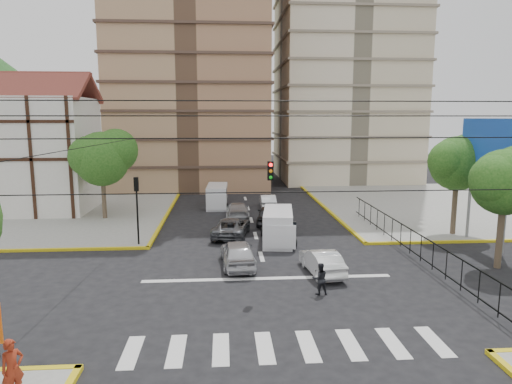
{
  "coord_description": "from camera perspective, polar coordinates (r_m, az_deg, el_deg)",
  "views": [
    {
      "loc": [
        -2.24,
        -21.45,
        8.31
      ],
      "look_at": [
        -0.34,
        4.78,
        4.0
      ],
      "focal_mm": 32.0,
      "sensor_mm": 36.0,
      "label": 1
    }
  ],
  "objects": [
    {
      "name": "tree_park_a",
      "position": [
        28.22,
        28.8,
        1.44
      ],
      "size": [
        4.41,
        3.6,
        6.83
      ],
      "color": "#473828",
      "rests_on": "ground"
    },
    {
      "name": "ground",
      "position": [
        23.11,
        1.74,
        -11.77
      ],
      "size": [
        160.0,
        160.0,
        0.0
      ],
      "primitive_type": "plane",
      "color": "black",
      "rests_on": "ground"
    },
    {
      "name": "car_white_rear_right",
      "position": [
        42.3,
        1.47,
        -1.15
      ],
      "size": [
        1.38,
        3.86,
        1.27
      ],
      "primitive_type": "imported",
      "rotation": [
        0.0,
        0.0,
        3.13
      ],
      "color": "white",
      "rests_on": "ground"
    },
    {
      "name": "car_silver_front_left",
      "position": [
        25.9,
        -2.3,
        -7.64
      ],
      "size": [
        2.12,
        4.59,
        1.52
      ],
      "primitive_type": "imported",
      "rotation": [
        0.0,
        0.0,
        3.21
      ],
      "color": "#BCBCC1",
      "rests_on": "ground"
    },
    {
      "name": "tree_tudor",
      "position": [
        38.82,
        -18.58,
        4.25
      ],
      "size": [
        5.39,
        4.4,
        7.43
      ],
      "color": "#473828",
      "rests_on": "ground"
    },
    {
      "name": "car_darkgrey_mid_right",
      "position": [
        35.8,
        1.63,
        -2.88
      ],
      "size": [
        2.41,
        4.66,
        1.51
      ],
      "primitive_type": "imported",
      "rotation": [
        0.0,
        0.0,
        3.0
      ],
      "color": "#242426",
      "rests_on": "ground"
    },
    {
      "name": "pedestrian_crosswalk",
      "position": [
        22.16,
        8.0,
        -10.68
      ],
      "size": [
        0.79,
        0.64,
        1.54
      ],
      "primitive_type": "imported",
      "rotation": [
        0.0,
        0.0,
        3.22
      ],
      "color": "black",
      "rests_on": "ground"
    },
    {
      "name": "sidewalk_nw",
      "position": [
        45.84,
        -26.86,
        -2.06
      ],
      "size": [
        26.0,
        26.0,
        0.15
      ],
      "primitive_type": "cube",
      "color": "gray",
      "rests_on": "ground"
    },
    {
      "name": "sidewalk_ne",
      "position": [
        47.76,
        23.71,
        -1.42
      ],
      "size": [
        26.0,
        26.0,
        0.15
      ],
      "primitive_type": "cube",
      "color": "gray",
      "rests_on": "ground"
    },
    {
      "name": "traffic_light_nw",
      "position": [
        30.23,
        -14.67,
        -0.9
      ],
      "size": [
        0.28,
        0.22,
        4.4
      ],
      "color": "black",
      "rests_on": "ground"
    },
    {
      "name": "pedestrian_sw_corner",
      "position": [
        15.96,
        -28.15,
        -18.9
      ],
      "size": [
        0.77,
        0.78,
        1.81
      ],
      "primitive_type": "imported",
      "rotation": [
        0.0,
        0.0,
        0.83
      ],
      "color": "maroon",
      "rests_on": "sidewalk_sw"
    },
    {
      "name": "tudor_building",
      "position": [
        44.82,
        -26.17,
        4.44
      ],
      "size": [
        10.8,
        8.05,
        12.23
      ],
      "color": "silver",
      "rests_on": "ground"
    },
    {
      "name": "car_silver_rear_left",
      "position": [
        37.88,
        -2.33,
        -2.33
      ],
      "size": [
        1.96,
        4.69,
        1.35
      ],
      "primitive_type": "imported",
      "rotation": [
        0.0,
        0.0,
        3.13
      ],
      "color": "#B1B1B6",
      "rests_on": "ground"
    },
    {
      "name": "car_grey_mid_left",
      "position": [
        32.23,
        -3.09,
        -4.4
      ],
      "size": [
        3.03,
        5.19,
        1.36
      ],
      "primitive_type": "imported",
      "rotation": [
        0.0,
        0.0,
        2.98
      ],
      "color": "#4E5155",
      "rests_on": "ground"
    },
    {
      "name": "traffic_light_hanging",
      "position": [
        19.69,
        2.42,
        2.28
      ],
      "size": [
        18.0,
        9.12,
        0.92
      ],
      "color": "black",
      "rests_on": "ground"
    },
    {
      "name": "crosswalk_stripes",
      "position": [
        17.68,
        3.83,
        -18.72
      ],
      "size": [
        12.0,
        2.4,
        0.01
      ],
      "primitive_type": "cube",
      "color": "silver",
      "rests_on": "ground"
    },
    {
      "name": "van_left_lane",
      "position": [
        42.55,
        -4.88,
        -0.62
      ],
      "size": [
        1.96,
        4.65,
        2.07
      ],
      "rotation": [
        0.0,
        0.0,
        -0.04
      ],
      "color": "silver",
      "rests_on": "ground"
    },
    {
      "name": "van_right_lane",
      "position": [
        30.57,
        2.82,
        -4.44
      ],
      "size": [
        2.47,
        5.01,
        2.17
      ],
      "rotation": [
        0.0,
        0.0,
        -0.13
      ],
      "color": "silver",
      "rests_on": "ground"
    },
    {
      "name": "billboard",
      "position": [
        32.21,
        27.17,
        4.17
      ],
      "size": [
        0.36,
        6.2,
        8.1
      ],
      "color": "slate",
      "rests_on": "ground"
    },
    {
      "name": "stop_line",
      "position": [
        24.23,
        1.44,
        -10.74
      ],
      "size": [
        13.0,
        0.4,
        0.01
      ],
      "primitive_type": "cube",
      "color": "silver",
      "rests_on": "ground"
    },
    {
      "name": "tree_park_c",
      "position": [
        34.69,
        24.01,
        3.58
      ],
      "size": [
        4.65,
        3.8,
        7.25
      ],
      "color": "#473828",
      "rests_on": "ground"
    },
    {
      "name": "car_white_front_right",
      "position": [
        25.0,
        8.22,
        -8.6
      ],
      "size": [
        1.91,
        4.17,
        1.33
      ],
      "primitive_type": "imported",
      "rotation": [
        0.0,
        0.0,
        3.27
      ],
      "color": "white",
      "rests_on": "ground"
    },
    {
      "name": "park_fence",
      "position": [
        29.48,
        18.64,
        -7.57
      ],
      "size": [
        0.1,
        22.5,
        1.66
      ],
      "primitive_type": null,
      "color": "black",
      "rests_on": "ground"
    }
  ]
}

